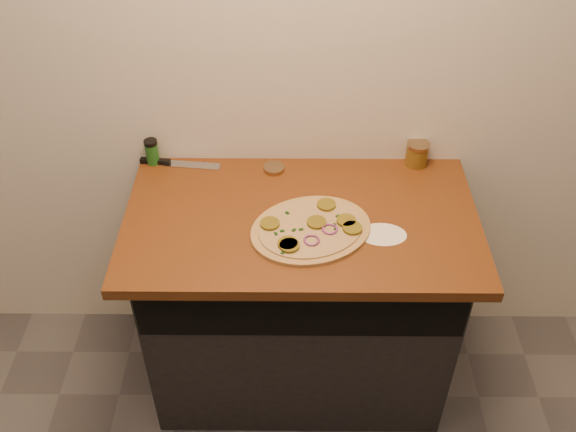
{
  "coord_description": "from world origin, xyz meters",
  "views": [
    {
      "loc": [
        -0.03,
        -0.22,
        2.31
      ],
      "look_at": [
        -0.04,
        1.36,
        0.95
      ],
      "focal_mm": 40.0,
      "sensor_mm": 36.0,
      "label": 1
    }
  ],
  "objects_px": {
    "pizza": "(311,229)",
    "chefs_knife": "(173,163)",
    "spice_shaker": "(152,152)",
    "salsa_jar": "(417,154)"
  },
  "relations": [
    {
      "from": "chefs_knife",
      "to": "salsa_jar",
      "type": "distance_m",
      "value": 0.91
    },
    {
      "from": "chefs_knife",
      "to": "salsa_jar",
      "type": "height_order",
      "value": "salsa_jar"
    },
    {
      "from": "spice_shaker",
      "to": "chefs_knife",
      "type": "bearing_deg",
      "value": -7.59
    },
    {
      "from": "pizza",
      "to": "salsa_jar",
      "type": "xyz_separation_m",
      "value": [
        0.4,
        0.38,
        0.04
      ]
    },
    {
      "from": "pizza",
      "to": "chefs_knife",
      "type": "relative_size",
      "value": 1.71
    },
    {
      "from": "pizza",
      "to": "salsa_jar",
      "type": "distance_m",
      "value": 0.55
    },
    {
      "from": "pizza",
      "to": "chefs_knife",
      "type": "height_order",
      "value": "pizza"
    },
    {
      "from": "salsa_jar",
      "to": "spice_shaker",
      "type": "xyz_separation_m",
      "value": [
        -0.98,
        0.0,
        0.0
      ]
    },
    {
      "from": "pizza",
      "to": "spice_shaker",
      "type": "height_order",
      "value": "spice_shaker"
    },
    {
      "from": "salsa_jar",
      "to": "spice_shaker",
      "type": "bearing_deg",
      "value": 180.0
    }
  ]
}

